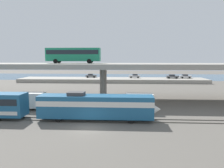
{
  "coord_description": "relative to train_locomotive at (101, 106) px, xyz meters",
  "views": [
    {
      "loc": [
        4.6,
        -26.11,
        9.04
      ],
      "look_at": [
        2.14,
        16.39,
        3.85
      ],
      "focal_mm": 34.09,
      "sensor_mm": 36.0,
      "label": 1
    }
  ],
  "objects": [
    {
      "name": "service_truck_west",
      "position": [
        5.05,
        5.7,
        -0.55
      ],
      "size": [
        6.8,
        2.46,
        3.04
      ],
      "rotation": [
        0.0,
        0.0,
        3.14
      ],
      "color": "black",
      "rests_on": "ground_plane"
    },
    {
      "name": "train_locomotive",
      "position": [
        0.0,
        0.0,
        0.0
      ],
      "size": [
        17.71,
        3.04,
        4.18
      ],
      "color": "#1E5984",
      "rests_on": "ground_plane"
    },
    {
      "name": "parked_car_0",
      "position": [
        7.33,
        53.12,
        -0.05
      ],
      "size": [
        4.27,
        1.91,
        1.5
      ],
      "rotation": [
        0.0,
        0.0,
        3.14
      ],
      "color": "#B7B7BC",
      "rests_on": "pier_parking_lot"
    },
    {
      "name": "ground_plane",
      "position": [
        -1.3,
        -4.0,
        -2.19
      ],
      "size": [
        260.0,
        260.0,
        0.0
      ],
      "primitive_type": "plane",
      "color": "#605B54"
    },
    {
      "name": "rail_strip_near",
      "position": [
        -1.3,
        -0.72,
        -2.13
      ],
      "size": [
        110.0,
        0.12,
        0.12
      ],
      "primitive_type": "cube",
      "color": "#59544C",
      "rests_on": "ground_plane"
    },
    {
      "name": "service_truck_east",
      "position": [
        -12.12,
        5.7,
        -0.55
      ],
      "size": [
        6.8,
        2.46,
        3.04
      ],
      "color": "#0C4C26",
      "rests_on": "ground_plane"
    },
    {
      "name": "rail_strip_far",
      "position": [
        -1.3,
        0.72,
        -2.13
      ],
      "size": [
        110.0,
        0.12,
        0.12
      ],
      "primitive_type": "cube",
      "color": "#59544C",
      "rests_on": "ground_plane"
    },
    {
      "name": "pier_parking_lot",
      "position": [
        -1.3,
        51.0,
        -1.51
      ],
      "size": [
        70.63,
        10.78,
        1.37
      ],
      "primitive_type": "cube",
      "color": "#9E998E",
      "rests_on": "ground_plane"
    },
    {
      "name": "harbor_water",
      "position": [
        -1.3,
        74.0,
        -2.19
      ],
      "size": [
        140.0,
        36.0,
        0.01
      ],
      "primitive_type": "cube",
      "color": "#385B7A",
      "rests_on": "ground_plane"
    },
    {
      "name": "parked_car_1",
      "position": [
        -9.93,
        53.59,
        -0.05
      ],
      "size": [
        4.23,
        1.9,
        1.5
      ],
      "color": "#515459",
      "rests_on": "pier_parking_lot"
    },
    {
      "name": "parked_car_3",
      "position": [
        26.76,
        52.76,
        -0.05
      ],
      "size": [
        4.36,
        1.91,
        1.5
      ],
      "color": "#B7B7BC",
      "rests_on": "pier_parking_lot"
    },
    {
      "name": "transit_bus_on_overpass",
      "position": [
        -8.05,
        17.13,
        7.75
      ],
      "size": [
        12.0,
        2.68,
        3.4
      ],
      "color": "#197A56",
      "rests_on": "highway_overpass"
    },
    {
      "name": "parked_car_2",
      "position": [
        21.61,
        51.94,
        -0.05
      ],
      "size": [
        4.66,
        1.94,
        1.5
      ],
      "color": "#515459",
      "rests_on": "pier_parking_lot"
    },
    {
      "name": "highway_overpass",
      "position": [
        -1.3,
        16.0,
        5.04
      ],
      "size": [
        96.0,
        12.83,
        7.88
      ],
      "color": "#9E998E",
      "rests_on": "ground_plane"
    }
  ]
}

